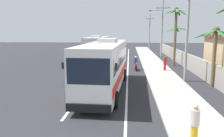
% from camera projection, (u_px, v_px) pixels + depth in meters
% --- Properties ---
extents(sidewalk_kerb, '(3.20, 90.00, 0.14)m').
position_uv_depth(sidewalk_kerb, '(172.00, 90.00, 17.15)').
color(sidewalk_kerb, '#A8A399').
rests_on(sidewalk_kerb, ground).
extents(lane_markings, '(3.47, 71.80, 0.01)m').
position_uv_depth(lane_markings, '(115.00, 77.00, 22.39)').
color(lane_markings, white).
rests_on(lane_markings, ground).
extents(boundary_wall, '(0.24, 60.00, 1.84)m').
position_uv_depth(boundary_wall, '(206.00, 71.00, 20.65)').
color(boundary_wall, '#9E998E').
rests_on(boundary_wall, ground).
extents(coach_bus_foreground, '(3.30, 12.04, 3.97)m').
position_uv_depth(coach_bus_foreground, '(106.00, 64.00, 17.22)').
color(coach_bus_foreground, white).
rests_on(coach_bus_foreground, ground).
extents(coach_bus_far_lane, '(3.51, 12.01, 3.84)m').
position_uv_depth(coach_bus_far_lane, '(98.00, 46.00, 37.21)').
color(coach_bus_far_lane, white).
rests_on(coach_bus_far_lane, ground).
extents(motorcycle_beside_bus, '(0.56, 1.96, 1.66)m').
position_uv_depth(motorcycle_beside_bus, '(136.00, 64.00, 26.23)').
color(motorcycle_beside_bus, black).
rests_on(motorcycle_beside_bus, ground).
extents(pedestrian_near_kerb, '(0.36, 0.36, 1.63)m').
position_uv_depth(pedestrian_near_kerb, '(195.00, 124.00, 8.70)').
color(pedestrian_near_kerb, gold).
rests_on(pedestrian_near_kerb, sidewalk_kerb).
extents(pedestrian_midwalk, '(0.36, 0.36, 1.60)m').
position_uv_depth(pedestrian_midwalk, '(165.00, 63.00, 25.23)').
color(pedestrian_midwalk, red).
rests_on(pedestrian_midwalk, sidewalk_kerb).
extents(utility_pole_mid, '(2.03, 0.24, 10.27)m').
position_uv_depth(utility_pole_mid, '(188.00, 23.00, 19.67)').
color(utility_pole_mid, '#9E9E99').
rests_on(utility_pole_mid, ground).
extents(utility_pole_far, '(3.45, 0.24, 10.29)m').
position_uv_depth(utility_pole_far, '(162.00, 26.00, 36.82)').
color(utility_pole_far, '#9E9E99').
rests_on(utility_pole_far, ground).
extents(utility_pole_distant, '(2.32, 0.24, 8.60)m').
position_uv_depth(utility_pole_distant, '(150.00, 31.00, 54.21)').
color(utility_pole_distant, '#9E9E99').
rests_on(utility_pole_distant, ground).
extents(palm_nearest, '(3.08, 3.04, 5.44)m').
position_uv_depth(palm_nearest, '(175.00, 35.00, 33.21)').
color(palm_nearest, brown).
rests_on(palm_nearest, ground).
extents(palm_second, '(2.75, 2.99, 7.61)m').
position_uv_depth(palm_second, '(176.00, 27.00, 28.81)').
color(palm_second, brown).
rests_on(palm_second, ground).
extents(palm_fourth, '(3.32, 3.34, 4.94)m').
position_uv_depth(palm_fourth, '(215.00, 44.00, 17.83)').
color(palm_fourth, brown).
rests_on(palm_fourth, ground).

